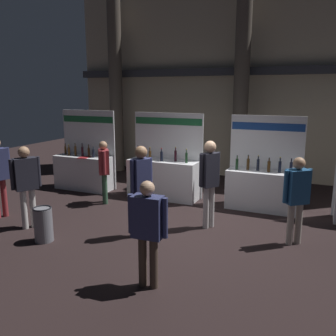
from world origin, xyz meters
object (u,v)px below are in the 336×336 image
object	(u,v)px
visitor_2	(148,224)
visitor_5	(26,180)
exhibitor_booth_1	(164,176)
visitor_3	(209,177)
visitor_4	(297,193)
trash_bin	(43,224)
visitor_0	(142,184)
visitor_1	(104,166)
exhibitor_booth_2	(262,186)
exhibitor_booth_0	(84,169)

from	to	relation	value
visitor_2	visitor_5	world-z (taller)	visitor_5
exhibitor_booth_1	visitor_3	world-z (taller)	exhibitor_booth_1
visitor_4	visitor_5	size ratio (longest dim) A/B	0.96
visitor_4	visitor_5	bearing A→B (deg)	-24.84
visitor_3	trash_bin	bearing A→B (deg)	159.94
exhibitor_booth_1	trash_bin	bearing A→B (deg)	-104.74
visitor_3	visitor_2	bearing A→B (deg)	-148.39
visitor_0	visitor_1	world-z (taller)	visitor_0
exhibitor_booth_2	visitor_0	world-z (taller)	exhibitor_booth_2
visitor_1	visitor_4	size ratio (longest dim) A/B	0.96
exhibitor_booth_1	visitor_5	world-z (taller)	exhibitor_booth_1
trash_bin	visitor_0	xyz separation A→B (m)	(1.61, 0.98, 0.73)
exhibitor_booth_0	visitor_1	distance (m)	1.64
exhibitor_booth_2	visitor_2	bearing A→B (deg)	-102.29
exhibitor_booth_0	visitor_2	bearing A→B (deg)	-44.70
exhibitor_booth_1	visitor_1	size ratio (longest dim) A/B	1.41
exhibitor_booth_1	visitor_0	world-z (taller)	exhibitor_booth_1
exhibitor_booth_0	visitor_4	bearing A→B (deg)	-15.53
trash_bin	visitor_3	distance (m)	3.40
visitor_5	trash_bin	bearing A→B (deg)	-88.18
exhibitor_booth_1	visitor_4	world-z (taller)	exhibitor_booth_1
visitor_0	exhibitor_booth_0	bearing A→B (deg)	86.44
visitor_4	visitor_5	xyz separation A→B (m)	(-5.16, -1.36, 0.05)
trash_bin	visitor_4	bearing A→B (deg)	21.92
visitor_4	exhibitor_booth_0	bearing A→B (deg)	-55.10
visitor_4	visitor_0	bearing A→B (deg)	-23.67
trash_bin	exhibitor_booth_1	bearing A→B (deg)	75.26
exhibitor_booth_1	visitor_1	world-z (taller)	exhibitor_booth_1
visitor_3	visitor_5	bearing A→B (deg)	147.96
exhibitor_booth_1	exhibitor_booth_2	world-z (taller)	exhibitor_booth_1
exhibitor_booth_1	visitor_2	xyz separation A→B (m)	(1.64, -4.20, 0.37)
exhibitor_booth_0	visitor_4	size ratio (longest dim) A/B	1.37
exhibitor_booth_1	visitor_5	size ratio (longest dim) A/B	1.30
visitor_1	visitor_4	bearing A→B (deg)	44.50
visitor_0	visitor_4	distance (m)	2.90
exhibitor_booth_1	visitor_3	bearing A→B (deg)	-42.24
trash_bin	visitor_1	distance (m)	2.60
visitor_0	visitor_1	xyz separation A→B (m)	(-1.88, 1.53, -0.11)
visitor_2	exhibitor_booth_2	bearing A→B (deg)	-104.95
visitor_3	visitor_4	distance (m)	1.73
visitor_0	visitor_4	bearing A→B (deg)	-40.02
trash_bin	visitor_2	distance (m)	2.73
exhibitor_booth_2	visitor_3	distance (m)	1.94
visitor_2	visitor_3	size ratio (longest dim) A/B	0.87
visitor_5	visitor_1	bearing A→B (deg)	16.90
exhibitor_booth_0	trash_bin	world-z (taller)	exhibitor_booth_0
exhibitor_booth_1	exhibitor_booth_2	distance (m)	2.58
visitor_0	visitor_3	distance (m)	1.44
exhibitor_booth_2	exhibitor_booth_0	bearing A→B (deg)	-177.82
exhibitor_booth_2	visitor_3	world-z (taller)	exhibitor_booth_2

